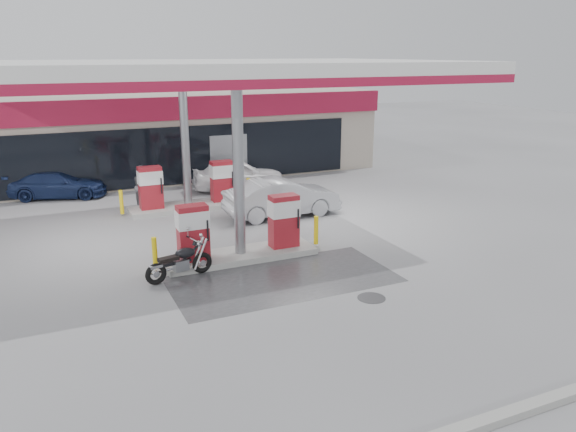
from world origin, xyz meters
name	(u,v)px	position (x,y,z in m)	size (l,w,h in m)	color
ground	(266,282)	(0.00, 0.00, 0.00)	(90.00, 90.00, 0.00)	gray
wet_patch	(284,279)	(0.50, 0.00, 0.00)	(6.00, 3.00, 0.00)	#4C4C4F
drain_cover	(371,298)	(2.00, -2.00, 0.00)	(0.70, 0.70, 0.01)	#38383A
store_building	(146,132)	(0.01, 15.94, 2.01)	(22.00, 8.22, 4.00)	#AC9F90
canopy	(205,72)	(0.00, 5.00, 5.27)	(16.00, 10.02, 5.51)	silver
pump_island_near	(240,235)	(0.00, 2.00, 0.71)	(5.14, 1.30, 1.78)	#9E9E99
pump_island_far	(188,191)	(0.00, 8.00, 0.71)	(5.14, 1.30, 1.78)	#9E9E99
parked_motorcycle	(180,263)	(-1.98, 1.21, 0.44)	(1.94, 0.76, 1.00)	black
sedan_white	(238,175)	(2.85, 10.20, 0.68)	(1.61, 3.99, 1.36)	white
attendant	(142,186)	(-1.53, 9.00, 0.83)	(0.81, 0.63, 1.67)	#55555A
hatchback_silver	(282,197)	(2.93, 5.60, 0.70)	(1.49, 4.27, 1.41)	#ACAFB4
parked_car_left	(57,184)	(-4.50, 12.00, 0.57)	(1.59, 3.90, 1.13)	#16234B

